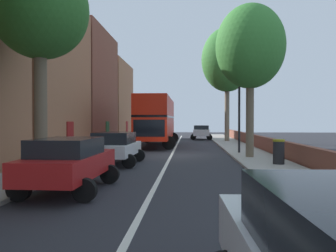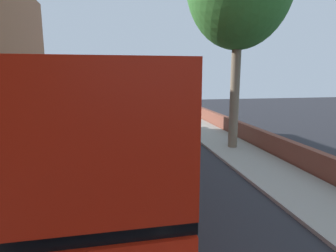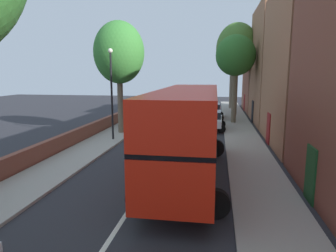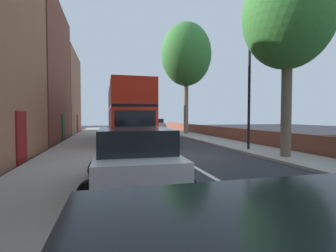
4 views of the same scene
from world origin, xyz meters
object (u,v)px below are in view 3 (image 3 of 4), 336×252
object	(u,v)px
parked_car_white_right_1	(175,103)
parked_car_white_left_3	(211,119)
street_tree_left_2	(233,49)
lamppost_right	(111,87)
parked_car_red_left_0	(212,110)
street_tree_left_0	(236,56)
street_tree_right_3	(119,53)
double_decker_bus	(188,127)
street_tree_left_4	(237,49)
litter_bin_right	(123,119)

from	to	relation	value
parked_car_white_right_1	parked_car_white_left_3	distance (m)	14.43
street_tree_left_2	lamppost_right	bearing A→B (deg)	66.70
parked_car_red_left_0	street_tree_left_0	xyz separation A→B (m)	(-2.07, 2.57, 5.38)
street_tree_left_0	street_tree_right_3	distance (m)	11.18
parked_car_red_left_0	street_tree_right_3	size ratio (longest dim) A/B	0.49
parked_car_white_left_3	parked_car_white_right_1	bearing A→B (deg)	-69.71
parked_car_white_right_1	lamppost_right	size ratio (longest dim) A/B	0.70
street_tree_left_0	lamppost_right	world-z (taller)	street_tree_left_0
double_decker_bus	street_tree_left_4	xyz separation A→B (m)	(-3.31, -21.82, 5.02)
lamppost_right	double_decker_bus	bearing A→B (deg)	130.98
parked_car_white_left_3	street_tree_right_3	world-z (taller)	street_tree_right_3
parked_car_red_left_0	parked_car_white_left_3	size ratio (longest dim) A/B	1.03
street_tree_left_0	parked_car_white_right_1	bearing A→B (deg)	-54.48
double_decker_bus	parked_car_white_left_3	size ratio (longest dim) A/B	2.72
parked_car_white_right_1	street_tree_left_4	xyz separation A→B (m)	(-7.51, 4.03, 6.43)
street_tree_left_2	parked_car_white_right_1	bearing A→B (deg)	17.61
street_tree_left_2	litter_bin_right	xyz separation A→B (m)	(10.17, 15.70, -7.22)
parked_car_red_left_0	litter_bin_right	world-z (taller)	parked_car_red_left_0
street_tree_left_0	street_tree_left_2	world-z (taller)	street_tree_left_2
street_tree_left_2	street_tree_left_4	size ratio (longest dim) A/B	0.96
double_decker_bus	parked_car_white_left_3	xyz separation A→B (m)	(-0.80, -12.33, -1.44)
street_tree_left_4	lamppost_right	distance (m)	17.94
street_tree_right_3	lamppost_right	bearing A→B (deg)	94.83
double_decker_bus	street_tree_left_4	bearing A→B (deg)	-98.63
parked_car_red_left_0	street_tree_left_2	bearing A→B (deg)	-103.76
street_tree_left_4	lamppost_right	world-z (taller)	street_tree_left_4
parked_car_red_left_0	street_tree_right_3	xyz separation A→B (m)	(7.01, 9.10, 5.35)
street_tree_right_3	street_tree_left_4	xyz separation A→B (m)	(-9.53, -12.39, 1.10)
parked_car_white_left_3	parked_car_red_left_0	bearing A→B (deg)	-89.99
parked_car_white_right_1	lamppost_right	distance (m)	19.25
parked_car_white_left_3	street_tree_right_3	xyz separation A→B (m)	(7.02, 2.89, 5.36)
double_decker_bus	lamppost_right	distance (m)	9.26
parked_car_white_left_3	lamppost_right	distance (m)	9.17
parked_car_white_right_1	litter_bin_right	size ratio (longest dim) A/B	3.79
street_tree_right_3	lamppost_right	world-z (taller)	street_tree_right_3
parked_car_white_left_3	litter_bin_right	bearing A→B (deg)	-1.24
double_decker_bus	parked_car_white_right_1	xyz separation A→B (m)	(4.20, -25.86, -1.41)
parked_car_red_left_0	litter_bin_right	distance (m)	9.86
street_tree_right_3	lamppost_right	xyz separation A→B (m)	(-0.21, 2.53, -2.47)
double_decker_bus	street_tree_right_3	xyz separation A→B (m)	(6.21, -9.43, 3.92)
parked_car_red_left_0	street_tree_right_3	distance (m)	12.67
parked_car_white_left_3	litter_bin_right	world-z (taller)	parked_car_white_left_3
street_tree_left_0	street_tree_left_4	distance (m)	5.98
street_tree_left_0	street_tree_right_3	xyz separation A→B (m)	(9.08, 6.52, -0.03)
double_decker_bus	street_tree_left_2	bearing A→B (deg)	-96.41
double_decker_bus	street_tree_right_3	distance (m)	11.96
double_decker_bus	parked_car_white_left_3	distance (m)	12.44
parked_car_white_right_1	street_tree_left_4	world-z (taller)	street_tree_left_4
street_tree_left_4	lamppost_right	bearing A→B (deg)	58.03
lamppost_right	litter_bin_right	xyz separation A→B (m)	(1.00, -5.59, -3.10)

